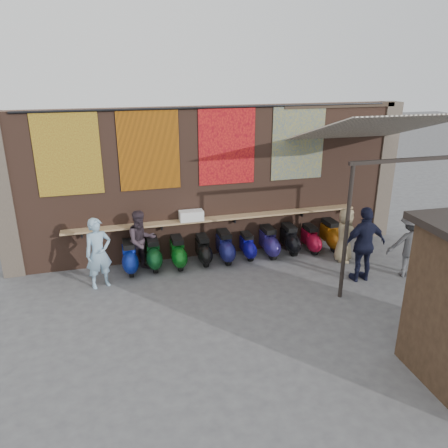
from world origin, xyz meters
name	(u,v)px	position (x,y,z in m)	size (l,w,h in m)	color
ground	(244,296)	(0.00, 0.00, 0.00)	(70.00, 70.00, 0.00)	#474749
brick_wall	(214,183)	(0.00, 2.70, 2.00)	(10.00, 0.40, 4.00)	brown
pier_left	(3,197)	(-5.20, 2.70, 2.00)	(0.50, 0.50, 4.00)	#4C4238
pier_right	(382,171)	(5.20, 2.70, 2.00)	(0.50, 0.50, 4.00)	#4C4238
eating_counter	(218,219)	(0.00, 2.33, 1.10)	(8.00, 0.32, 0.05)	#9E7A51
shelf_box	(191,216)	(-0.72, 2.30, 1.26)	(0.62, 0.30, 0.27)	white
tapestry_redgold	(68,154)	(-3.60, 2.48, 3.00)	(1.50, 0.02, 2.00)	maroon
tapestry_sun	(149,150)	(-1.70, 2.48, 3.00)	(1.50, 0.02, 2.00)	orange
tapestry_orange	(227,146)	(0.30, 2.48, 3.00)	(1.50, 0.02, 2.00)	red
tapestry_multi	(298,143)	(2.30, 2.48, 3.00)	(1.50, 0.02, 2.00)	navy
hang_rail	(216,107)	(0.00, 2.47, 3.98)	(0.06, 0.06, 9.50)	black
scooter_stool_0	(130,258)	(-2.40, 1.97, 0.40)	(0.38, 0.84, 0.80)	navy
scooter_stool_1	(153,254)	(-1.79, 2.04, 0.40)	(0.38, 0.84, 0.80)	#0D431B
scooter_stool_2	(178,253)	(-1.17, 1.97, 0.39)	(0.37, 0.83, 0.79)	#0C5615
scooter_stool_3	(203,250)	(-0.48, 2.01, 0.37)	(0.35, 0.78, 0.75)	black
scooter_stool_4	(225,247)	(0.10, 1.97, 0.41)	(0.39, 0.86, 0.82)	#161752
scooter_stool_5	(247,246)	(0.75, 2.00, 0.34)	(0.33, 0.72, 0.69)	#0E0B7B
scooter_stool_6	(269,242)	(1.36, 1.97, 0.41)	(0.39, 0.86, 0.81)	navy
scooter_stool_7	(290,239)	(2.01, 2.04, 0.39)	(0.37, 0.83, 0.79)	black
scooter_stool_8	(311,239)	(2.60, 1.95, 0.37)	(0.35, 0.78, 0.74)	maroon
scooter_stool_9	(331,235)	(3.24, 1.97, 0.42)	(0.39, 0.88, 0.83)	#80440B
diner_left	(98,253)	(-3.12, 1.40, 0.85)	(0.62, 0.41, 1.70)	#88ACC6
diner_right	(141,241)	(-2.08, 2.00, 0.80)	(0.78, 0.61, 1.60)	#342830
shopper_navy	(364,245)	(3.01, 0.02, 0.93)	(1.09, 0.46, 1.87)	black
shopper_grey	(410,245)	(4.24, -0.09, 0.82)	(1.06, 0.61, 1.65)	#535358
shopper_tan	(345,235)	(3.17, 1.14, 0.73)	(0.72, 0.47, 1.47)	#93815E
awning_canvas	(373,128)	(3.50, 0.90, 3.55)	(3.20, 3.40, 0.03)	beige
awning_ledger	(341,105)	(3.50, 2.49, 3.95)	(3.30, 0.08, 0.12)	#33261C
awning_header	(412,160)	(3.50, -0.60, 3.08)	(3.00, 0.08, 0.08)	black
awning_post_left	(346,233)	(2.10, -0.60, 1.55)	(0.09, 0.09, 3.10)	black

